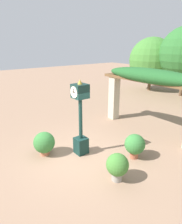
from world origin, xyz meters
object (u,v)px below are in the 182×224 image
pedestal_clock (81,118)px  potted_plant_near_right (135,145)px  potted_plant_far_left (117,166)px  potted_plant_near_left (44,143)px

pedestal_clock → potted_plant_near_right: size_ratio=3.07×
pedestal_clock → potted_plant_near_right: pedestal_clock is taller
potted_plant_near_right → potted_plant_far_left: 1.56m
pedestal_clock → potted_plant_near_left: size_ratio=3.15×
potted_plant_near_right → potted_plant_far_left: potted_plant_near_right is taller
potted_plant_near_left → potted_plant_near_right: (2.30, 2.60, 0.05)m
potted_plant_near_left → potted_plant_far_left: potted_plant_near_left is taller
pedestal_clock → potted_plant_near_right: bearing=42.3°
potted_plant_near_left → potted_plant_far_left: size_ratio=1.01×
pedestal_clock → potted_plant_far_left: pedestal_clock is taller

